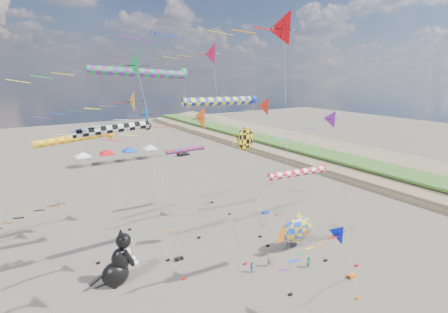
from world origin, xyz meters
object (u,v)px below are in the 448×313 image
object	(u,v)px
child_blue	(252,267)
parked_car	(183,153)
person_adult	(269,260)
fish_inflatable	(296,229)
cat_inflatable	(117,258)
child_green	(309,262)

from	to	relation	value
child_blue	parked_car	size ratio (longest dim) A/B	0.34
person_adult	parked_car	distance (m)	51.85
person_adult	fish_inflatable	bearing A→B (deg)	13.20
fish_inflatable	parked_car	bearing A→B (deg)	79.45
cat_inflatable	fish_inflatable	bearing A→B (deg)	-11.04
fish_inflatable	cat_inflatable	bearing A→B (deg)	168.16
person_adult	child_blue	xyz separation A→B (m)	(-2.22, 0.07, -0.20)
person_adult	parked_car	xyz separation A→B (m)	(14.17, 49.88, -0.19)
person_adult	child_green	xyz separation A→B (m)	(3.37, -2.38, -0.14)
cat_inflatable	person_adult	distance (m)	15.28
fish_inflatable	parked_car	xyz separation A→B (m)	(9.02, 48.44, -1.74)
child_blue	parked_car	world-z (taller)	parked_car
cat_inflatable	fish_inflatable	size ratio (longest dim) A/B	0.88
child_green	parked_car	world-z (taller)	child_green
parked_car	child_green	bearing A→B (deg)	164.32
fish_inflatable	person_adult	distance (m)	5.57
cat_inflatable	child_green	distance (m)	19.30
person_adult	cat_inflatable	bearing A→B (deg)	156.31
person_adult	child_green	size ratio (longest dim) A/B	1.24
parked_car	cat_inflatable	bearing A→B (deg)	143.48
cat_inflatable	child_blue	bearing A→B (deg)	-23.66
parked_car	child_blue	bearing A→B (deg)	157.79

